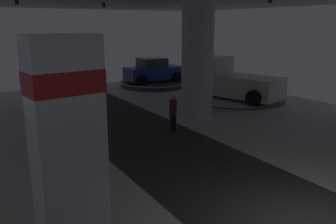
# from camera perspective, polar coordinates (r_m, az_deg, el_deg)

# --- Properties ---
(column_right) EXTENTS (1.51, 1.51, 5.50)m
(column_right) POSITION_cam_1_polar(r_m,az_deg,el_deg) (16.84, 4.78, 8.18)
(column_right) COLOR silver
(column_right) RESTS_ON ground
(brand_sign_pylon) EXTENTS (1.34, 0.81, 4.31)m
(brand_sign_pylon) POSITION_cam_1_polar(r_m,az_deg,el_deg) (5.95, -15.52, -8.46)
(brand_sign_pylon) COLOR slate
(brand_sign_pylon) RESTS_ON ground
(display_platform_deep_right) EXTENTS (5.01, 5.01, 0.34)m
(display_platform_deep_right) POSITION_cam_1_polar(r_m,az_deg,el_deg) (26.25, -2.28, 4.67)
(display_platform_deep_right) COLOR #333338
(display_platform_deep_right) RESTS_ON ground
(display_car_deep_right) EXTENTS (4.27, 2.28, 1.71)m
(display_car_deep_right) POSITION_cam_1_polar(r_m,az_deg,el_deg) (26.10, -2.36, 6.66)
(display_car_deep_right) COLOR navy
(display_car_deep_right) RESTS_ON display_platform_deep_right
(display_platform_far_right) EXTENTS (5.68, 5.68, 0.23)m
(display_platform_far_right) POSITION_cam_1_polar(r_m,az_deg,el_deg) (21.22, 10.85, 2.03)
(display_platform_far_right) COLOR #B7B7BC
(display_platform_far_right) RESTS_ON ground
(pickup_truck_far_right) EXTENTS (3.74, 5.67, 2.30)m
(pickup_truck_far_right) POSITION_cam_1_polar(r_m,az_deg,el_deg) (21.21, 10.25, 4.89)
(pickup_truck_far_right) COLOR silver
(pickup_truck_far_right) RESTS_ON display_platform_far_right
(visitor_walking_near) EXTENTS (0.32, 0.32, 1.59)m
(visitor_walking_near) POSITION_cam_1_polar(r_m,az_deg,el_deg) (14.84, 0.83, 0.20)
(visitor_walking_near) COLOR black
(visitor_walking_near) RESTS_ON ground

